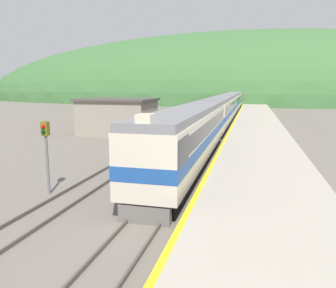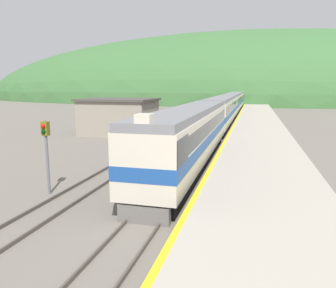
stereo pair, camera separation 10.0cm
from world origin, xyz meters
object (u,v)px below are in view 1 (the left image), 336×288
express_train_lead_car (190,134)px  carriage_fifth (240,96)px  carriage_third (231,103)px  carriage_second (221,111)px  signal_post_siding (46,142)px  carriage_fourth (237,99)px

express_train_lead_car → carriage_fifth: bearing=90.0°
carriage_third → carriage_fifth: (0.00, 45.95, 0.00)m
carriage_second → signal_post_siding: bearing=-101.2°
carriage_second → carriage_third: same height
carriage_second → signal_post_siding: 31.31m
express_train_lead_car → carriage_second: 22.80m
signal_post_siding → carriage_fourth: bearing=85.5°
express_train_lead_car → carriage_fourth: (0.00, 68.75, -0.01)m
carriage_third → express_train_lead_car: bearing=-90.0°
carriage_second → carriage_third: bearing=90.0°
carriage_second → carriage_fourth: size_ratio=1.00×
express_train_lead_car → signal_post_siding: express_train_lead_car is taller
carriage_second → carriage_third: (0.00, 22.97, 0.00)m
express_train_lead_car → carriage_fourth: 68.75m
carriage_third → carriage_fourth: bearing=90.0°
carriage_fifth → express_train_lead_car: bearing=-90.0°
carriage_fifth → signal_post_siding: 99.82m
carriage_third → signal_post_siding: (-6.06, -53.69, 0.52)m
express_train_lead_car → carriage_third: bearing=90.0°
carriage_third → carriage_fifth: size_ratio=1.00×
carriage_second → carriage_fifth: 68.92m
carriage_third → carriage_fourth: size_ratio=1.00×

